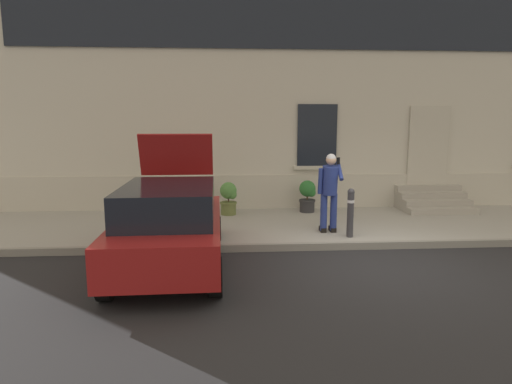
# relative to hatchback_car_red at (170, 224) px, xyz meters

# --- Properties ---
(ground_plane) EXTENTS (80.00, 80.00, 0.00)m
(ground_plane) POSITION_rel_hatchback_car_red_xyz_m (3.73, -0.06, -0.80)
(ground_plane) COLOR #232326
(sidewalk) EXTENTS (24.00, 3.60, 0.15)m
(sidewalk) POSITION_rel_hatchback_car_red_xyz_m (3.73, 2.74, -0.72)
(sidewalk) COLOR #99968E
(sidewalk) RESTS_ON ground
(curb_edge) EXTENTS (24.00, 0.12, 0.15)m
(curb_edge) POSITION_rel_hatchback_car_red_xyz_m (3.73, 0.88, -0.72)
(curb_edge) COLOR gray
(curb_edge) RESTS_ON ground
(building_facade) EXTENTS (24.00, 1.52, 7.50)m
(building_facade) POSITION_rel_hatchback_car_red_xyz_m (3.74, 5.23, 2.93)
(building_facade) COLOR beige
(building_facade) RESTS_ON ground
(entrance_stoop) EXTENTS (1.86, 1.28, 0.64)m
(entrance_stoop) POSITION_rel_hatchback_car_red_xyz_m (6.72, 4.06, -0.41)
(entrance_stoop) COLOR #9E998E
(entrance_stoop) RESTS_ON sidewalk
(hatchback_car_red) EXTENTS (1.86, 4.10, 2.34)m
(hatchback_car_red) POSITION_rel_hatchback_car_red_xyz_m (0.00, 0.00, 0.00)
(hatchback_car_red) COLOR maroon
(hatchback_car_red) RESTS_ON ground
(bollard_near_person) EXTENTS (0.15, 0.15, 1.04)m
(bollard_near_person) POSITION_rel_hatchback_car_red_xyz_m (3.60, 1.29, -0.09)
(bollard_near_person) COLOR #333338
(bollard_near_person) RESTS_ON sidewalk
(person_on_phone) EXTENTS (0.51, 0.49, 1.75)m
(person_on_phone) POSITION_rel_hatchback_car_red_xyz_m (3.24, 1.70, 0.35)
(person_on_phone) COLOR navy
(person_on_phone) RESTS_ON sidewalk
(planter_cream) EXTENTS (0.44, 0.44, 0.86)m
(planter_cream) POSITION_rel_hatchback_car_red_xyz_m (-1.08, 4.18, -0.19)
(planter_cream) COLOR beige
(planter_cream) RESTS_ON sidewalk
(planter_olive) EXTENTS (0.44, 0.44, 0.86)m
(planter_olive) POSITION_rel_hatchback_car_red_xyz_m (1.05, 3.74, -0.19)
(planter_olive) COLOR #606B38
(planter_olive) RESTS_ON sidewalk
(planter_charcoal) EXTENTS (0.44, 0.44, 0.86)m
(planter_charcoal) POSITION_rel_hatchback_car_red_xyz_m (3.18, 3.94, -0.19)
(planter_charcoal) COLOR #2D2D30
(planter_charcoal) RESTS_ON sidewalk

